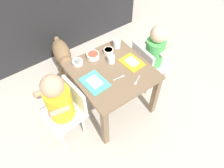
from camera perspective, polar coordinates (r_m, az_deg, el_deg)
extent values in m
plane|color=beige|center=(1.97, 0.00, -5.62)|extent=(7.00, 7.00, 0.00)
cube|color=#232326|center=(2.38, -16.79, 19.89)|extent=(2.00, 0.35, 1.00)
cube|color=#7A6047|center=(1.61, 0.00, 3.41)|extent=(0.57, 0.58, 0.03)
cube|color=#7A6047|center=(1.60, -1.93, -11.92)|extent=(0.04, 0.04, 0.44)
cube|color=#7A6047|center=(1.79, 11.56, -3.16)|extent=(0.04, 0.04, 0.44)
cube|color=#7A6047|center=(1.86, -11.09, -0.19)|extent=(0.04, 0.04, 0.44)
cube|color=#7A6047|center=(2.03, 1.49, 6.35)|extent=(0.04, 0.04, 0.44)
cube|color=silver|center=(1.64, -13.15, -7.81)|extent=(0.30, 0.30, 0.02)
cube|color=silver|center=(1.57, -10.03, -3.02)|extent=(0.05, 0.27, 0.22)
cylinder|color=yellow|center=(1.53, -14.09, -5.01)|extent=(0.18, 0.18, 0.26)
sphere|color=tan|center=(1.37, -16.02, -0.42)|extent=(0.15, 0.15, 0.15)
cylinder|color=silver|center=(1.80, -16.75, -9.75)|extent=(0.03, 0.03, 0.26)
cylinder|color=silver|center=(1.70, -13.35, -14.36)|extent=(0.03, 0.03, 0.26)
cylinder|color=silver|center=(1.83, -11.42, -6.40)|extent=(0.03, 0.03, 0.26)
cylinder|color=silver|center=(1.73, -7.74, -10.67)|extent=(0.03, 0.03, 0.26)
cylinder|color=tan|center=(1.53, -18.06, -2.12)|extent=(0.15, 0.05, 0.09)
cylinder|color=tan|center=(1.41, -14.12, -7.14)|extent=(0.15, 0.05, 0.09)
cube|color=silver|center=(1.97, 10.72, 5.53)|extent=(0.29, 0.29, 0.02)
cube|color=silver|center=(1.82, 8.20, 6.66)|extent=(0.04, 0.27, 0.22)
cylinder|color=#4CB259|center=(1.88, 11.32, 8.45)|extent=(0.16, 0.16, 0.25)
sphere|color=beige|center=(1.76, 12.53, 13.13)|extent=(0.14, 0.14, 0.14)
cylinder|color=silver|center=(2.08, 14.02, 2.16)|extent=(0.03, 0.03, 0.26)
cylinder|color=silver|center=(2.17, 10.49, 5.48)|extent=(0.03, 0.03, 0.26)
cylinder|color=silver|center=(1.97, 9.81, -0.20)|extent=(0.03, 0.03, 0.26)
cylinder|color=silver|center=(2.07, 6.29, 3.38)|extent=(0.03, 0.03, 0.26)
cylinder|color=beige|center=(1.82, 14.67, 8.78)|extent=(0.15, 0.05, 0.09)
cylinder|color=beige|center=(1.91, 10.94, 11.93)|extent=(0.15, 0.05, 0.09)
ellipsoid|color=olive|center=(2.18, -13.53, 8.40)|extent=(0.24, 0.40, 0.18)
sphere|color=olive|center=(1.99, -12.21, 5.65)|extent=(0.13, 0.13, 0.13)
sphere|color=black|center=(1.97, -11.85, 4.73)|extent=(0.06, 0.06, 0.06)
torus|color=green|center=(2.03, -12.42, 6.02)|extent=(0.11, 0.05, 0.11)
sphere|color=olive|center=(2.30, -14.84, 11.75)|extent=(0.05, 0.05, 0.05)
cylinder|color=olive|center=(2.20, -13.37, 3.53)|extent=(0.04, 0.04, 0.14)
cylinder|color=olive|center=(2.21, -10.94, 4.30)|extent=(0.04, 0.04, 0.14)
cylinder|color=olive|center=(2.35, -14.66, 6.88)|extent=(0.04, 0.04, 0.14)
cylinder|color=olive|center=(2.36, -12.36, 7.60)|extent=(0.04, 0.04, 0.14)
cube|color=#4CC6BC|center=(1.53, -4.74, 0.43)|extent=(0.17, 0.21, 0.01)
cube|color=white|center=(1.52, -4.76, 0.62)|extent=(0.09, 0.12, 0.01)
cube|color=gold|center=(1.67, 5.40, 5.85)|extent=(0.15, 0.19, 0.01)
cube|color=white|center=(1.66, 5.42, 6.05)|extent=(0.08, 0.10, 0.01)
cylinder|color=white|center=(1.78, 1.33, 10.94)|extent=(0.06, 0.06, 0.07)
cylinder|color=silver|center=(1.79, 1.32, 10.56)|extent=(0.05, 0.05, 0.04)
cylinder|color=white|center=(1.65, -0.19, 6.76)|extent=(0.06, 0.06, 0.06)
cylinder|color=silver|center=(1.66, -0.19, 6.47)|extent=(0.05, 0.05, 0.04)
cylinder|color=white|center=(1.70, -5.17, 7.68)|extent=(0.10, 0.10, 0.04)
cylinder|color=#D84C33|center=(1.69, -5.21, 8.09)|extent=(0.08, 0.08, 0.01)
cylinder|color=white|center=(1.67, -9.33, 5.81)|extent=(0.08, 0.08, 0.03)
cylinder|color=#B26633|center=(1.66, -9.38, 6.11)|extent=(0.07, 0.07, 0.01)
cylinder|color=white|center=(1.74, -0.96, 8.91)|extent=(0.08, 0.08, 0.04)
cylinder|color=#4C8C33|center=(1.73, -0.97, 9.27)|extent=(0.07, 0.07, 0.01)
cylinder|color=silver|center=(1.56, 7.03, 1.39)|extent=(0.07, 0.04, 0.01)
ellipsoid|color=silver|center=(1.53, 6.34, 0.20)|extent=(0.03, 0.03, 0.01)
cylinder|color=silver|center=(1.55, 1.46, 1.53)|extent=(0.08, 0.02, 0.01)
ellipsoid|color=silver|center=(1.56, 2.96, 2.17)|extent=(0.03, 0.02, 0.01)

